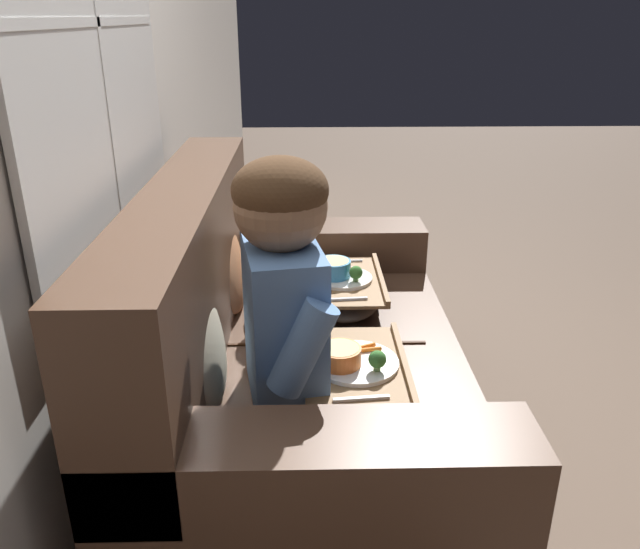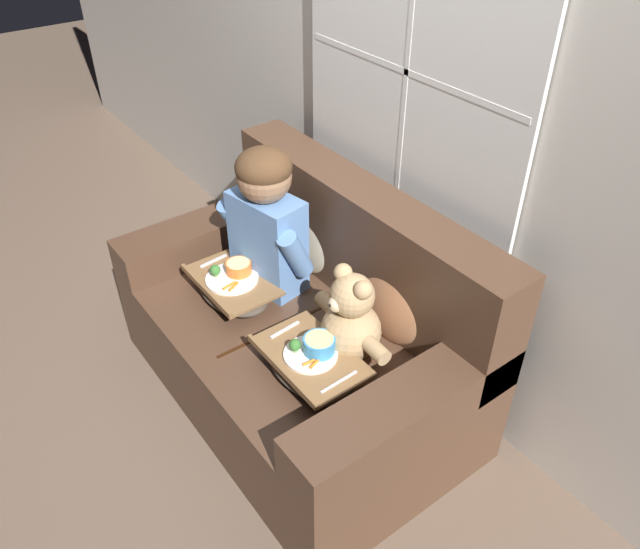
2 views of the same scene
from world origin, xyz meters
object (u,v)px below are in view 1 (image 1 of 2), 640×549
Objects in this scene: child_figure at (283,274)px; lap_tray_teddy at (343,289)px; teddy_bear at (290,262)px; couch at (289,373)px; lap_tray_child at (355,377)px; throw_pillow_behind_teddy at (225,261)px; throw_pillow_behind_child at (199,341)px.

child_figure is 1.50× the size of lap_tray_teddy.
teddy_bear is 0.22m from lap_tray_teddy.
couch is 0.57m from child_figure.
child_figure is 1.55× the size of lap_tray_child.
couch is at bearing -142.57° from throw_pillow_behind_teddy.
child_figure is 0.63m from teddy_bear.
couch is 0.41m from teddy_bear.
throw_pillow_behind_child is 0.64m from teddy_bear.
throw_pillow_behind_teddy is at bearing 21.02° from child_figure.
throw_pillow_behind_teddy is at bearing 35.34° from lap_tray_child.
child_figure is 1.54× the size of teddy_bear.
teddy_bear is 1.00× the size of lap_tray_child.
lap_tray_teddy is at bearing -89.97° from throw_pillow_behind_teddy.
throw_pillow_behind_child is 0.89× the size of lap_tray_child.
couch is 3.71× the size of teddy_bear.
lap_tray_teddy is (0.00, -0.19, -0.11)m from teddy_bear.
couch is 0.40m from lap_tray_teddy.
teddy_bear is at bearing -90.08° from throw_pillow_behind_teddy.
couch is 0.47m from throw_pillow_behind_teddy.
child_figure is at bearing 179.57° from teddy_bear.
teddy_bear reaches higher than lap_tray_child.
teddy_bear is at bearing -21.40° from throw_pillow_behind_child.
couch is 0.40m from lap_tray_child.
lap_tray_child is 0.97× the size of lap_tray_teddy.
child_figure is at bearing -89.95° from throw_pillow_behind_child.
throw_pillow_behind_child is 0.30m from child_figure.
throw_pillow_behind_child is at bearing 142.57° from couch.
throw_pillow_behind_child is at bearing 180.00° from throw_pillow_behind_teddy.
lap_tray_teddy is at bearing -33.25° from couch.
lap_tray_child is at bearing -90.51° from child_figure.
lap_tray_child is 0.60m from lap_tray_teddy.
lap_tray_teddy is at bearing 0.01° from lap_tray_child.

